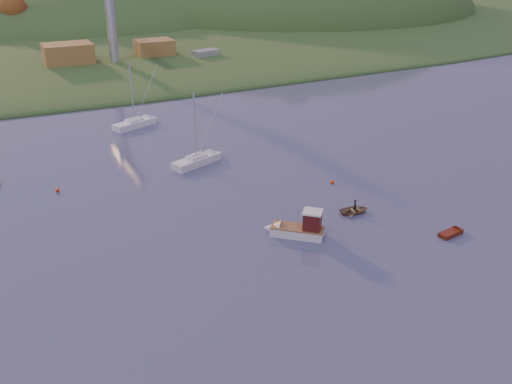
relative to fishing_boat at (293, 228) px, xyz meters
name	(u,v)px	position (x,y,z in m)	size (l,w,h in m)	color
far_shore	(44,19)	(0.17, 199.29, -0.94)	(620.00, 220.00, 1.50)	#28441B
shore_slope	(74,44)	(0.17, 134.29, -0.94)	(640.00, 150.00, 7.00)	#28441B
hill_center	(79,24)	(10.17, 179.29, -0.94)	(140.00, 120.00, 36.00)	#28441B
hill_right	(297,15)	(95.17, 164.29, -0.94)	(150.00, 130.00, 60.00)	#28441B
hillside_trees	(63,35)	(0.17, 154.29, -0.94)	(280.00, 50.00, 32.00)	#1B4418
wharf	(126,65)	(5.17, 91.29, 0.26)	(42.00, 16.00, 2.40)	slate
shed_west	(68,54)	(-7.83, 92.29, 3.86)	(11.00, 8.00, 4.80)	olive
shed_east	(154,48)	(13.17, 93.29, 3.46)	(9.00, 7.00, 4.00)	olive
fishing_boat	(293,228)	(0.00, 0.00, 0.00)	(6.38, 5.96, 4.26)	silver
sailboat_near	(196,160)	(-1.91, 24.56, -0.24)	(7.91, 4.87, 10.54)	silver
sailboat_far	(134,123)	(-5.15, 45.75, -0.23)	(8.05, 5.06, 10.75)	white
canoe	(355,210)	(9.23, 1.61, -0.57)	(2.54, 3.55, 0.74)	olive
paddler	(355,207)	(9.23, 1.61, -0.20)	(0.54, 0.36, 1.49)	black
red_tender	(454,232)	(16.10, -7.46, -0.70)	(3.61, 1.72, 1.18)	#521A0B
work_vessel	(206,60)	(24.54, 87.29, 0.48)	(16.41, 8.94, 4.00)	slate
buoy_1	(332,182)	(11.69, 10.16, -0.69)	(0.50, 0.50, 0.50)	red
buoy_3	(57,190)	(-21.30, 23.48, -0.69)	(0.50, 0.50, 0.50)	red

